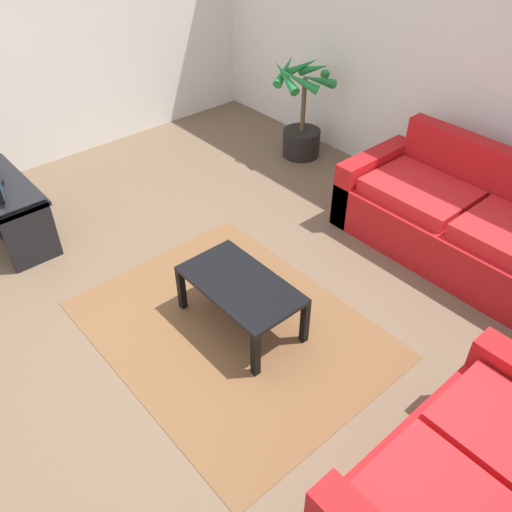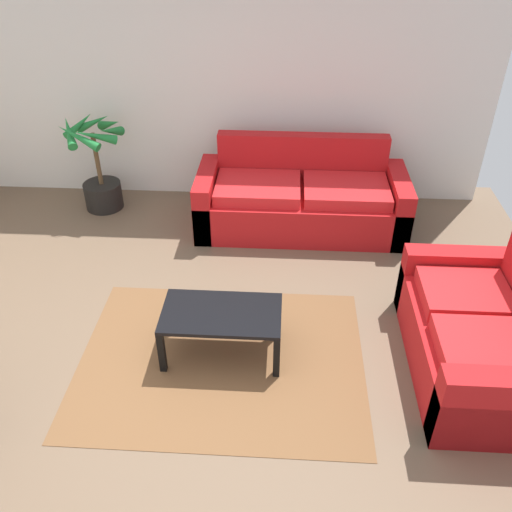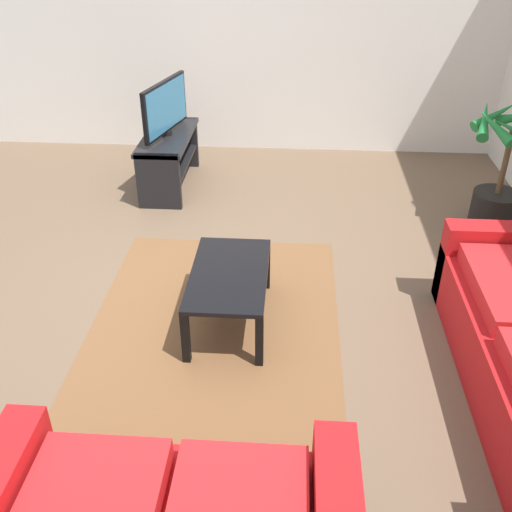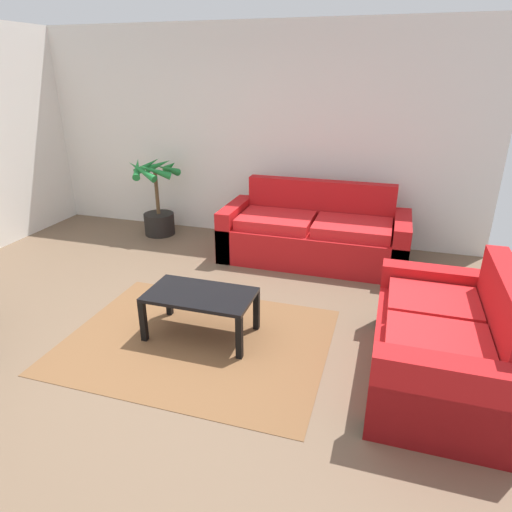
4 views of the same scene
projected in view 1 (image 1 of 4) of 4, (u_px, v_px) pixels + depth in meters
The scene contains 8 objects.
ground_plane at pixel (178, 318), 4.02m from camera, with size 6.60×6.60×0.00m, color brown.
wall_back at pixel (444, 53), 4.71m from camera, with size 6.00×0.06×2.70m, color silver.
couch_main at pixel (467, 227), 4.43m from camera, with size 2.16×0.90×0.90m.
couch_loveseat at pixel (479, 498), 2.64m from camera, with size 0.90×1.53×0.90m.
tv_stand at pixel (5, 203), 4.64m from camera, with size 1.10×0.45×0.54m.
coffee_table at pixel (241, 289), 3.77m from camera, with size 0.91×0.51×0.40m.
area_rug at pixel (231, 329), 3.93m from camera, with size 2.20×1.70×0.01m, color brown.
potted_palm at pixel (302, 119), 5.79m from camera, with size 0.70×0.68×1.07m.
Camera 1 is at (2.53, -1.42, 2.89)m, focal length 37.17 mm.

